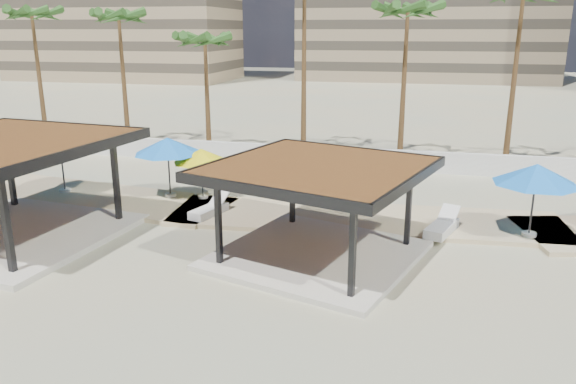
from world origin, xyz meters
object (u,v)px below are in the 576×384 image
pavilion_west (6,180)px  umbrella_a (60,142)px  lounger_a (209,210)px  lounger_b (442,227)px  pavilion_central (318,203)px

pavilion_west → umbrella_a: 5.73m
pavilion_west → lounger_a: bearing=37.9°
lounger_b → lounger_a: bearing=109.8°
pavilion_west → lounger_b: 16.40m
umbrella_a → lounger_a: 8.43m
umbrella_a → lounger_a: (7.96, -1.67, -2.23)m
pavilion_central → umbrella_a: pavilion_central is taller
pavilion_central → lounger_b: (4.27, 3.12, -1.62)m
pavilion_central → umbrella_a: bearing=177.5°
pavilion_west → lounger_a: size_ratio=3.91×
pavilion_west → lounger_a: (6.41, 3.84, -1.93)m
umbrella_a → lounger_b: umbrella_a is taller
lounger_b → umbrella_a: bearing=104.3°
umbrella_a → lounger_a: bearing=-11.9°
umbrella_a → lounger_a: size_ratio=1.73×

